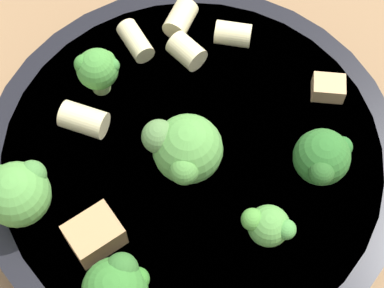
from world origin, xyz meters
TOP-DOWN VIEW (x-y plane):
  - ground_plane at (0.00, 0.00)m, footprint 2.00×2.00m
  - pasta_bowl at (0.00, 0.00)m, footprint 0.25×0.25m
  - broccoli_floret_0 at (0.04, -0.06)m, footprint 0.03×0.03m
  - broccoli_floret_1 at (-0.01, -0.01)m, footprint 0.04×0.04m
  - broccoli_floret_3 at (-0.01, 0.07)m, footprint 0.03×0.02m
  - broccoli_floret_4 at (-0.01, -0.06)m, footprint 0.02×0.03m
  - broccoli_floret_5 at (-0.09, 0.04)m, footprint 0.04×0.04m
  - rigatoni_0 at (0.06, 0.07)m, footprint 0.03×0.02m
  - rigatoni_1 at (0.05, 0.05)m, footprint 0.02×0.02m
  - rigatoni_2 at (0.03, 0.08)m, footprint 0.02×0.03m
  - rigatoni_3 at (-0.03, 0.06)m, footprint 0.03×0.03m
  - rigatoni_4 at (0.08, 0.04)m, footprint 0.02×0.03m
  - chicken_chunk_0 at (0.09, -0.03)m, footprint 0.02×0.02m
  - chicken_chunk_1 at (-0.07, 0.00)m, footprint 0.03×0.03m

SIDE VIEW (x-z plane):
  - ground_plane at x=0.00m, z-range 0.00..0.00m
  - pasta_bowl at x=0.00m, z-range 0.00..0.04m
  - chicken_chunk_0 at x=0.09m, z-range 0.03..0.05m
  - rigatoni_2 at x=0.03m, z-range 0.03..0.05m
  - rigatoni_4 at x=0.08m, z-range 0.03..0.05m
  - rigatoni_0 at x=0.06m, z-range 0.03..0.05m
  - rigatoni_1 at x=0.05m, z-range 0.03..0.05m
  - rigatoni_3 at x=-0.03m, z-range 0.03..0.05m
  - chicken_chunk_1 at x=-0.07m, z-range 0.03..0.05m
  - broccoli_floret_4 at x=-0.01m, z-range 0.04..0.07m
  - broccoli_floret_0 at x=0.04m, z-range 0.04..0.07m
  - broccoli_floret_3 at x=-0.01m, z-range 0.04..0.07m
  - broccoli_floret_5 at x=-0.09m, z-range 0.04..0.08m
  - broccoli_floret_1 at x=-0.01m, z-range 0.04..0.08m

